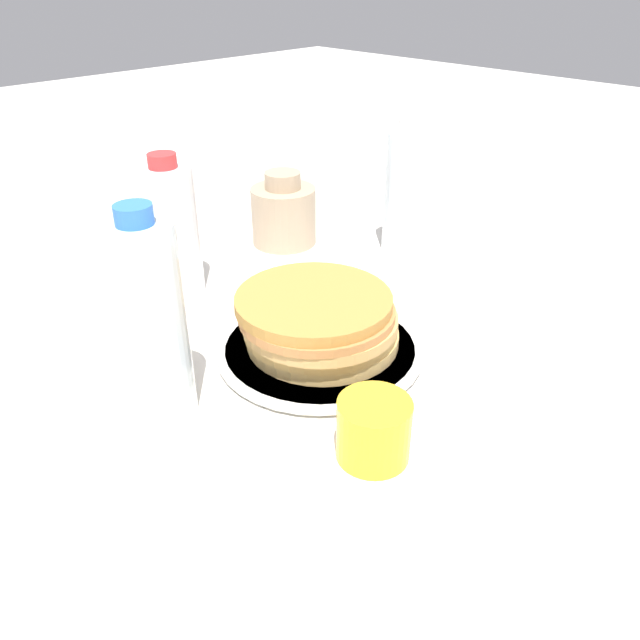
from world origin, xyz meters
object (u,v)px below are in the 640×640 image
at_px(plate, 320,349).
at_px(water_bottle_far, 151,323).
at_px(pancake_stack, 319,320).
at_px(cream_jug, 284,213).
at_px(water_bottle_near, 171,231).
at_px(water_bottle_mid, 405,192).
at_px(juice_glass, 374,430).

distance_m(plate, water_bottle_far, 0.22).
bearing_deg(pancake_stack, cream_jug, -35.41).
height_order(pancake_stack, water_bottle_near, water_bottle_near).
height_order(plate, water_bottle_mid, water_bottle_mid).
height_order(pancake_stack, cream_jug, cream_jug).
bearing_deg(cream_jug, water_bottle_near, 95.51).
distance_m(plate, water_bottle_mid, 0.34).
xyz_separation_m(juice_glass, water_bottle_far, (0.20, 0.10, 0.08)).
bearing_deg(water_bottle_mid, water_bottle_far, 99.31).
bearing_deg(juice_glass, plate, -29.19).
bearing_deg(cream_jug, plate, 144.74).
xyz_separation_m(plate, water_bottle_near, (0.26, 0.03, 0.08)).
bearing_deg(cream_jug, water_bottle_far, 121.53).
bearing_deg(pancake_stack, water_bottle_mid, -68.74).
height_order(plate, juice_glass, juice_glass).
xyz_separation_m(water_bottle_near, water_bottle_far, (-0.22, 0.16, 0.02)).
bearing_deg(pancake_stack, juice_glass, 150.99).
bearing_deg(juice_glass, cream_jug, -33.16).
bearing_deg(pancake_stack, plate, 165.03).
height_order(plate, water_bottle_far, water_bottle_far).
bearing_deg(plate, pancake_stack, -14.97).
bearing_deg(water_bottle_far, plate, -101.94).
relative_size(water_bottle_near, water_bottle_far, 0.87).
relative_size(cream_jug, water_bottle_near, 0.60).
relative_size(plate, pancake_stack, 1.27).
distance_m(juice_glass, water_bottle_near, 0.42).
relative_size(cream_jug, water_bottle_far, 0.52).
bearing_deg(water_bottle_far, cream_jug, -58.47).
bearing_deg(plate, juice_glass, 150.81).
bearing_deg(cream_jug, pancake_stack, 144.59).
relative_size(plate, juice_glass, 3.48).
relative_size(pancake_stack, water_bottle_near, 0.99).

